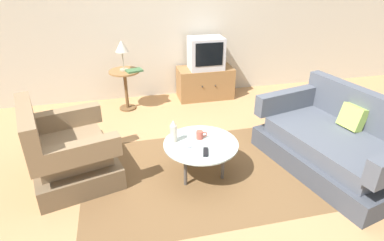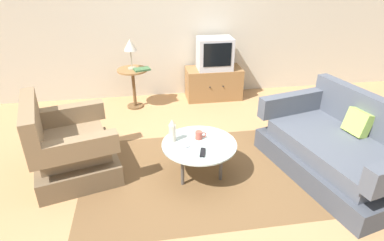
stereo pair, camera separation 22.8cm
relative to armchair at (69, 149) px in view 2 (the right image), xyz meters
The scene contains 15 objects.
ground_plane 1.51m from the armchair, ahead, with size 16.00×16.00×0.00m, color #AD7F51.
back_wall 2.83m from the armchair, 56.11° to the left, with size 9.00×0.12×2.70m, color #BCB29E.
area_rug 1.45m from the armchair, 10.52° to the right, with size 2.55×1.75×0.00m, color brown.
armchair is the anchor object (origin of this frame).
couch 2.96m from the armchair, ahead, with size 1.35×1.85×0.84m.
coffee_table 1.42m from the armchair, 10.55° to the right, with size 0.80×0.80×0.40m.
side_table 1.82m from the armchair, 67.40° to the left, with size 0.46×0.46×0.63m.
tv_stand 2.74m from the armchair, 42.67° to the left, with size 0.91×0.49×0.52m.
television 2.76m from the armchair, 42.33° to the left, with size 0.55×0.39×0.51m.
table_lamp 1.95m from the armchair, 67.67° to the left, with size 0.20×0.20×0.45m.
vase 1.15m from the armchair, ahead, with size 0.08×0.08×0.26m.
mug 1.42m from the armchair, ahead, with size 0.12×0.08×0.09m.
tv_remote_dark 1.47m from the armchair, 17.93° to the right, with size 0.09×0.16×0.02m.
tv_remote_silver 1.28m from the armchair, 11.79° to the right, with size 0.06×0.15×0.02m.
book 1.84m from the armchair, 62.29° to the left, with size 0.27×0.22×0.03m.
Camera 2 is at (-0.60, -2.94, 2.18)m, focal length 30.22 mm.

